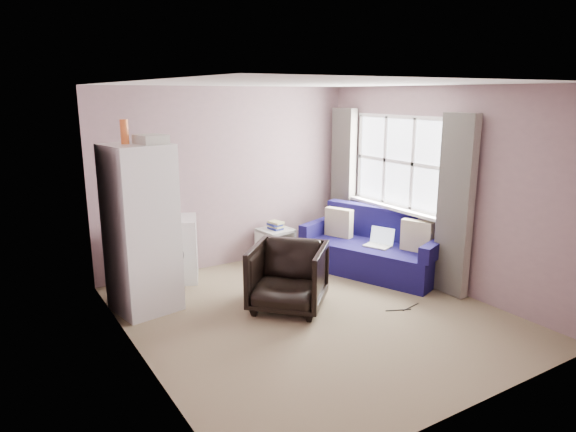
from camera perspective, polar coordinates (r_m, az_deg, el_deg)
name	(u,v)px	position (r m, az deg, el deg)	size (l,w,h in m)	color
room	(315,204)	(5.47, 3.01, 1.30)	(3.84, 4.24, 2.54)	#7F6E53
armchair	(288,274)	(5.84, 0.00, -6.42)	(0.81, 0.76, 0.83)	black
fridge	(141,228)	(5.90, -15.99, -1.28)	(0.76, 0.75, 2.14)	silver
washing_machine	(174,248)	(6.90, -12.54, -3.45)	(0.77, 0.77, 0.83)	silver
side_table	(275,242)	(7.51, -1.40, -2.95)	(0.49, 0.49, 0.60)	#BBBDB9
sofa	(375,250)	(7.17, 9.69, -3.70)	(1.49, 2.09, 0.85)	#171254
window_dressing	(392,191)	(7.13, 11.50, 2.71)	(0.17, 2.62, 2.18)	white
floor_cables	(405,308)	(6.11, 12.83, -9.99)	(0.47, 0.13, 0.01)	black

